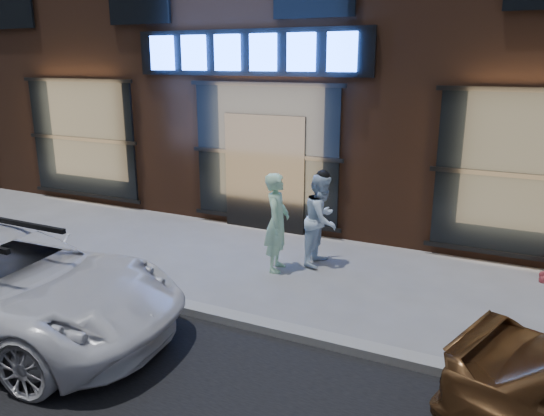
{
  "coord_description": "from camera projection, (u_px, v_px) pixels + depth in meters",
  "views": [
    {
      "loc": [
        4.81,
        -5.66,
        3.45
      ],
      "look_at": [
        1.29,
        1.6,
        1.2
      ],
      "focal_mm": 35.0,
      "sensor_mm": 36.0,
      "label": 1
    }
  ],
  "objects": [
    {
      "name": "ground",
      "position": [
        147.0,
        302.0,
        7.85
      ],
      "size": [
        90.0,
        90.0,
        0.0
      ],
      "primitive_type": "plane",
      "color": "slate",
      "rests_on": "ground"
    },
    {
      "name": "curb",
      "position": [
        146.0,
        298.0,
        7.84
      ],
      "size": [
        60.0,
        0.25,
        0.12
      ],
      "primitive_type": "cube",
      "color": "gray",
      "rests_on": "ground"
    },
    {
      "name": "man_bowtie",
      "position": [
        277.0,
        222.0,
        8.85
      ],
      "size": [
        0.52,
        0.68,
        1.68
      ],
      "primitive_type": "imported",
      "rotation": [
        0.0,
        0.0,
        1.79
      ],
      "color": "#BEFACD",
      "rests_on": "ground"
    },
    {
      "name": "man_cap",
      "position": [
        322.0,
        219.0,
        9.14
      ],
      "size": [
        0.62,
        0.79,
        1.61
      ],
      "primitive_type": "imported",
      "rotation": [
        0.0,
        0.0,
        1.55
      ],
      "color": "white",
      "rests_on": "ground"
    },
    {
      "name": "white_suv",
      "position": [
        0.0,
        285.0,
        6.79
      ],
      "size": [
        5.03,
        2.7,
        1.34
      ],
      "primitive_type": "imported",
      "rotation": [
        0.0,
        0.0,
        1.67
      ],
      "color": "white",
      "rests_on": "ground"
    }
  ]
}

